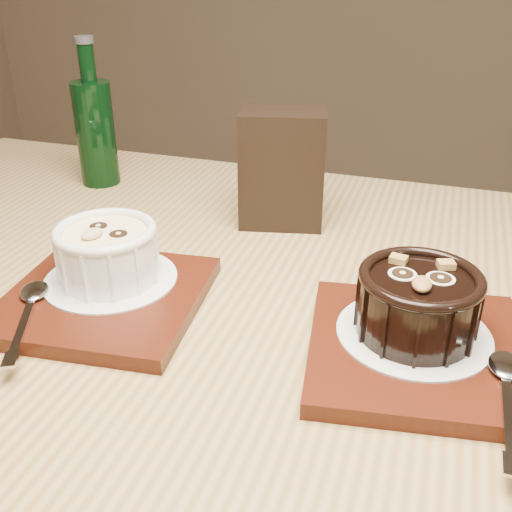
{
  "coord_description": "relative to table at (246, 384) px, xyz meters",
  "views": [
    {
      "loc": [
        -0.12,
        -0.18,
        1.06
      ],
      "look_at": [
        -0.23,
        0.28,
        0.81
      ],
      "focal_mm": 42.0,
      "sensor_mm": 36.0,
      "label": 1
    }
  ],
  "objects": [
    {
      "name": "spoon_right",
      "position": [
        0.22,
        -0.09,
        0.11
      ],
      "size": [
        0.04,
        0.14,
        0.01
      ],
      "primitive_type": null,
      "rotation": [
        0.0,
        0.0,
        -0.09
      ],
      "color": "silver",
      "rests_on": "tray_right"
    },
    {
      "name": "doily_left",
      "position": [
        -0.14,
        -0.0,
        0.11
      ],
      "size": [
        0.13,
        0.13,
        0.0
      ],
      "primitive_type": "cylinder",
      "color": "white",
      "rests_on": "tray_left"
    },
    {
      "name": "green_bottle",
      "position": [
        -0.29,
        0.28,
        0.17
      ],
      "size": [
        0.05,
        0.05,
        0.2
      ],
      "color": "black",
      "rests_on": "table"
    },
    {
      "name": "doily_right",
      "position": [
        0.15,
        -0.03,
        0.11
      ],
      "size": [
        0.13,
        0.13,
        0.0
      ],
      "primitive_type": "cylinder",
      "color": "white",
      "rests_on": "tray_right"
    },
    {
      "name": "table",
      "position": [
        0.0,
        0.0,
        0.0
      ],
      "size": [
        1.26,
        0.9,
        0.75
      ],
      "rotation": [
        0.0,
        0.0,
        -0.09
      ],
      "color": "olive",
      "rests_on": "ground"
    },
    {
      "name": "tray_left",
      "position": [
        -0.13,
        -0.02,
        0.1
      ],
      "size": [
        0.18,
        0.18,
        0.01
      ],
      "primitive_type": "cube",
      "rotation": [
        0.0,
        0.0,
        0.02
      ],
      "color": "#44170B",
      "rests_on": "table"
    },
    {
      "name": "ramekin_dark",
      "position": [
        0.15,
        -0.03,
        0.14
      ],
      "size": [
        0.1,
        0.1,
        0.06
      ],
      "rotation": [
        0.0,
        0.0,
        -0.02
      ],
      "color": "black",
      "rests_on": "doily_right"
    },
    {
      "name": "spoon_left",
      "position": [
        -0.18,
        -0.08,
        0.11
      ],
      "size": [
        0.07,
        0.13,
        0.01
      ],
      "primitive_type": null,
      "rotation": [
        0.0,
        0.0,
        0.37
      ],
      "color": "silver",
      "rests_on": "tray_left"
    },
    {
      "name": "condiment_stand",
      "position": [
        -0.01,
        0.2,
        0.16
      ],
      "size": [
        0.11,
        0.07,
        0.14
      ],
      "primitive_type": "cube",
      "rotation": [
        0.0,
        0.0,
        0.13
      ],
      "color": "black",
      "rests_on": "table"
    },
    {
      "name": "tray_right",
      "position": [
        0.16,
        -0.04,
        0.1
      ],
      "size": [
        0.19,
        0.19,
        0.01
      ],
      "primitive_type": "cube",
      "rotation": [
        0.0,
        0.0,
        0.06
      ],
      "color": "#44170B",
      "rests_on": "table"
    },
    {
      "name": "ramekin_white",
      "position": [
        -0.14,
        -0.0,
        0.14
      ],
      "size": [
        0.1,
        0.1,
        0.06
      ],
      "rotation": [
        0.0,
        0.0,
        -0.43
      ],
      "color": "white",
      "rests_on": "doily_left"
    }
  ]
}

